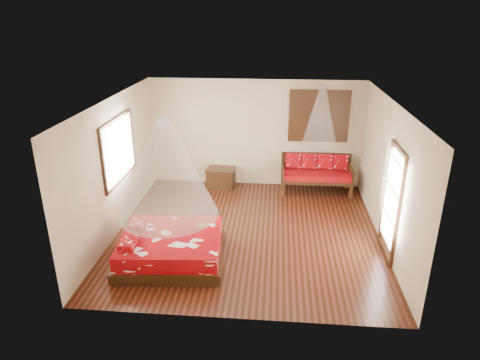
# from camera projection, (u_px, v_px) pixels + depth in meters

# --- Properties ---
(room) EXTENTS (5.54, 5.54, 2.84)m
(room) POSITION_uv_depth(u_px,v_px,m) (248.00, 171.00, 8.59)
(room) COLOR black
(room) RESTS_ON ground
(bed) EXTENTS (2.05, 1.89, 0.63)m
(bed) POSITION_uv_depth(u_px,v_px,m) (171.00, 247.00, 8.03)
(bed) COLOR black
(bed) RESTS_ON floor
(daybed) EXTENTS (1.80, 0.80, 0.95)m
(daybed) POSITION_uv_depth(u_px,v_px,m) (316.00, 172.00, 10.98)
(daybed) COLOR black
(daybed) RESTS_ON floor
(storage_chest) EXTENTS (0.79, 0.61, 0.51)m
(storage_chest) POSITION_uv_depth(u_px,v_px,m) (221.00, 177.00, 11.35)
(storage_chest) COLOR black
(storage_chest) RESTS_ON floor
(shutter_panel) EXTENTS (1.52, 0.06, 1.32)m
(shutter_panel) POSITION_uv_depth(u_px,v_px,m) (319.00, 116.00, 10.78)
(shutter_panel) COLOR black
(shutter_panel) RESTS_ON wall_back
(window_left) EXTENTS (0.10, 1.74, 1.34)m
(window_left) POSITION_uv_depth(u_px,v_px,m) (119.00, 150.00, 8.88)
(window_left) COLOR black
(window_left) RESTS_ON wall_left
(glazed_door) EXTENTS (0.08, 1.02, 2.16)m
(glazed_door) POSITION_uv_depth(u_px,v_px,m) (391.00, 203.00, 7.93)
(glazed_door) COLOR black
(glazed_door) RESTS_ON floor
(wine_tray) EXTENTS (0.24, 0.24, 0.20)m
(wine_tray) POSITION_uv_depth(u_px,v_px,m) (202.00, 223.00, 8.29)
(wine_tray) COLOR brown
(wine_tray) RESTS_ON bed
(mosquito_net_main) EXTENTS (1.79, 1.79, 1.80)m
(mosquito_net_main) POSITION_uv_depth(u_px,v_px,m) (166.00, 168.00, 7.44)
(mosquito_net_main) COLOR white
(mosquito_net_main) RESTS_ON ceiling
(mosquito_net_daybed) EXTENTS (0.89, 0.89, 1.50)m
(mosquito_net_daybed) POSITION_uv_depth(u_px,v_px,m) (321.00, 117.00, 10.31)
(mosquito_net_daybed) COLOR white
(mosquito_net_daybed) RESTS_ON ceiling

